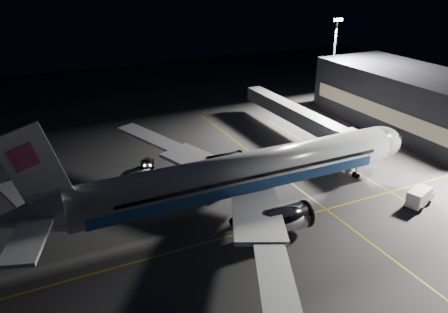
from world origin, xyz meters
TOP-DOWN VIEW (x-y plane):
  - ground at (0.00, 0.00)m, footprint 200.00×200.00m
  - guide_line_main at (10.00, 0.00)m, footprint 0.25×80.00m
  - guide_line_cross at (0.00, -6.00)m, footprint 70.00×0.25m
  - guide_line_side at (22.00, 10.00)m, footprint 0.25×40.00m
  - airliner at (-1.08, 0.00)m, footprint 61.48×54.22m
  - terminal at (45.98, 14.00)m, footprint 18.12×40.00m
  - jet_bridge at (22.00, 18.06)m, footprint 3.60×34.40m
  - floodlight_mast_north at (40.00, 31.99)m, footprint 2.40×0.68m
  - service_truck at (22.73, -10.74)m, footprint 5.65×3.70m
  - baggage_tug at (-8.76, 18.36)m, footprint 2.68×2.40m
  - safety_cone_a at (4.55, 4.12)m, footprint 0.43×0.43m
  - safety_cone_b at (-0.33, 4.00)m, footprint 0.44×0.44m
  - safety_cone_c at (-2.56, 5.27)m, footprint 0.39×0.39m

SIDE VIEW (x-z plane):
  - ground at x=0.00m, z-range 0.00..0.00m
  - guide_line_main at x=10.00m, z-range 0.00..0.01m
  - guide_line_cross at x=0.00m, z-range 0.00..0.01m
  - guide_line_side at x=22.00m, z-range 0.00..0.01m
  - safety_cone_c at x=-2.56m, z-range 0.00..0.58m
  - safety_cone_a at x=4.55m, z-range 0.00..0.65m
  - safety_cone_b at x=-0.33m, z-range 0.00..0.66m
  - baggage_tug at x=-8.76m, z-range -0.06..1.56m
  - service_truck at x=22.73m, z-range 0.09..2.79m
  - jet_bridge at x=22.00m, z-range 1.43..7.73m
  - airliner at x=-1.08m, z-range -3.16..13.48m
  - terminal at x=45.98m, z-range 0.00..12.00m
  - floodlight_mast_north at x=40.00m, z-range 2.02..22.72m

